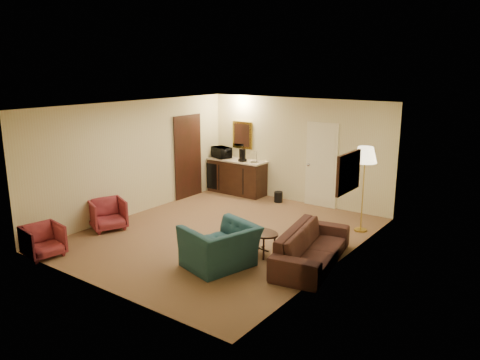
# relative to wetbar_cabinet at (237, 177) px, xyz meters

# --- Properties ---
(ground) EXTENTS (6.00, 6.00, 0.00)m
(ground) POSITION_rel_wetbar_cabinet_xyz_m (1.65, -2.72, -0.46)
(ground) COLOR brown
(ground) RESTS_ON ground
(room_walls) EXTENTS (5.02, 6.01, 2.61)m
(room_walls) POSITION_rel_wetbar_cabinet_xyz_m (1.55, -1.95, 1.26)
(room_walls) COLOR beige
(room_walls) RESTS_ON ground
(wetbar_cabinet) EXTENTS (1.64, 0.58, 0.92)m
(wetbar_cabinet) POSITION_rel_wetbar_cabinet_xyz_m (0.00, 0.00, 0.00)
(wetbar_cabinet) COLOR #311C0F
(wetbar_cabinet) RESTS_ON ground
(sofa) EXTENTS (1.00, 2.20, 0.83)m
(sofa) POSITION_rel_wetbar_cabinet_xyz_m (3.80, -2.96, -0.04)
(sofa) COLOR black
(sofa) RESTS_ON ground
(teal_armchair) EXTENTS (1.01, 1.29, 0.99)m
(teal_armchair) POSITION_rel_wetbar_cabinet_xyz_m (2.61, -4.01, 0.04)
(teal_armchair) COLOR #1C3F46
(teal_armchair) RESTS_ON ground
(rose_chair_near) EXTENTS (0.85, 0.88, 0.70)m
(rose_chair_near) POSITION_rel_wetbar_cabinet_xyz_m (-0.50, -3.89, -0.11)
(rose_chair_near) COLOR maroon
(rose_chair_near) RESTS_ON ground
(rose_chair_far) EXTENTS (0.67, 0.71, 0.65)m
(rose_chair_far) POSITION_rel_wetbar_cabinet_xyz_m (-0.25, -5.52, -0.14)
(rose_chair_far) COLOR maroon
(rose_chair_far) RESTS_ON ground
(coffee_table) EXTENTS (0.81, 0.61, 0.43)m
(coffee_table) POSITION_rel_wetbar_cabinet_xyz_m (2.82, -3.14, -0.25)
(coffee_table) COLOR black
(coffee_table) RESTS_ON ground
(floor_lamp) EXTENTS (0.62, 0.62, 1.79)m
(floor_lamp) POSITION_rel_wetbar_cabinet_xyz_m (3.85, -0.87, 0.43)
(floor_lamp) COLOR #B3963B
(floor_lamp) RESTS_ON ground
(waste_bin) EXTENTS (0.27, 0.27, 0.27)m
(waste_bin) POSITION_rel_wetbar_cabinet_xyz_m (1.35, -0.07, -0.33)
(waste_bin) COLOR black
(waste_bin) RESTS_ON ground
(microwave) EXTENTS (0.60, 0.45, 0.36)m
(microwave) POSITION_rel_wetbar_cabinet_xyz_m (-0.50, -0.04, 0.64)
(microwave) COLOR black
(microwave) RESTS_ON wetbar_cabinet
(coffee_maker) EXTENTS (0.21, 0.21, 0.32)m
(coffee_maker) POSITION_rel_wetbar_cabinet_xyz_m (0.25, -0.09, 0.62)
(coffee_maker) COLOR black
(coffee_maker) RESTS_ON wetbar_cabinet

